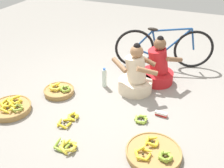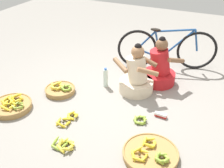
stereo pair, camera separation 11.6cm
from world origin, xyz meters
TOP-DOWN VIEW (x-y plane):
  - ground_plane at (0.00, 0.00)m, footprint 10.00×10.00m
  - vendor_woman_front at (0.17, 0.30)m, footprint 0.73×0.52m
  - vendor_woman_behind at (0.41, 0.69)m, footprint 0.66×0.52m
  - bicycle_leaning at (0.37, 1.25)m, footprint 1.61×0.63m
  - banana_basket_back_left at (0.80, -0.91)m, footprint 0.62×0.62m
  - banana_basket_mid_left at (-0.86, -0.23)m, footprint 0.46×0.46m
  - banana_basket_front_right at (-1.23, -0.86)m, footprint 0.56×0.56m
  - loose_bananas_near_vendor at (-0.37, -0.75)m, footprint 0.21×0.34m
  - loose_bananas_front_center at (0.49, -0.38)m, footprint 0.20×0.20m
  - loose_bananas_back_right at (-0.15, -1.18)m, footprint 0.29×0.23m
  - water_bottle at (-0.31, 0.23)m, footprint 0.07×0.07m
  - packet_carton_stack at (0.70, -0.17)m, footprint 0.17×0.07m

SIDE VIEW (x-z plane):
  - ground_plane at x=0.00m, z-range 0.00..0.00m
  - loose_bananas_front_center at x=0.49m, z-range -0.01..0.07m
  - loose_bananas_near_vendor at x=-0.37m, z-range -0.01..0.07m
  - packet_carton_stack at x=0.70m, z-range 0.00..0.06m
  - loose_bananas_back_right at x=-0.15m, z-range -0.02..0.08m
  - banana_basket_back_left at x=0.80m, z-range -0.03..0.11m
  - banana_basket_mid_left at x=-0.86m, z-range -0.03..0.13m
  - banana_basket_front_right at x=-1.23m, z-range -0.02..0.13m
  - water_bottle at x=-0.31m, z-range -0.01..0.31m
  - vendor_woman_front at x=0.17m, z-range -0.14..0.64m
  - vendor_woman_behind at x=0.41m, z-range -0.14..0.64m
  - bicycle_leaning at x=0.37m, z-range -0.01..0.73m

